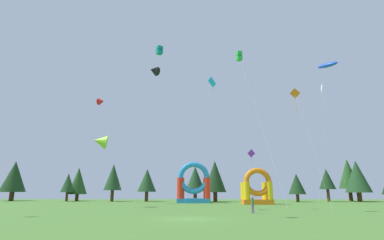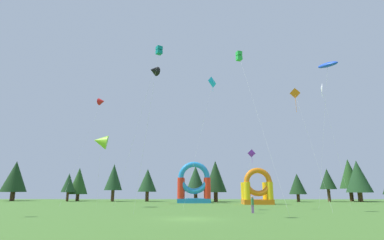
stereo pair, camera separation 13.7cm
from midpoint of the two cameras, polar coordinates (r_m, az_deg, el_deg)
The scene contains 25 objects.
ground_plane at distance 26.91m, azimuth -0.48°, elevation -18.27°, with size 120.00×120.00×0.00m, color #47752D.
kite_green_box at distance 40.41m, azimuth 8.83°, elevation 11.82°, with size 3.22×8.42×20.03m.
kite_red_delta at distance 62.12m, azimuth -16.90°, elevation 3.39°, with size 3.69×8.84×20.23m.
kite_teal_box at distance 31.48m, azimuth -6.35°, elevation 12.85°, with size 3.14×4.54×16.66m.
kite_orange_diamond at distance 40.54m, azimuth 18.89°, elevation 4.50°, with size 2.48×3.29×14.84m.
kite_white_diamond at distance 43.10m, azimuth 23.17°, elevation 5.28°, with size 3.13×1.84×15.88m.
kite_black_delta at distance 42.52m, azimuth -7.37°, elevation 9.29°, with size 6.73×5.83×19.30m.
kite_blue_parafoil at distance 46.75m, azimuth 24.22°, elevation 9.48°, with size 2.95×5.46×20.29m.
kite_lime_delta at distance 48.24m, azimuth -17.09°, elevation -3.89°, with size 2.71×2.84×10.94m.
kite_cyan_diamond at distance 43.49m, azimuth 3.90°, elevation 7.07°, with size 4.80×1.20×18.15m.
kite_purple_diamond at distance 49.79m, azimuth 11.15°, elevation -6.39°, with size 2.29×1.63×8.60m.
person_midfield at distance 34.28m, azimuth 11.30°, elevation -15.18°, with size 0.43×0.43×1.77m.
inflatable_orange_dome at distance 60.62m, azimuth 0.25°, elevation -12.60°, with size 6.45×4.60×7.90m.
inflatable_yellow_castle at distance 55.72m, azimuth 12.14°, elevation -12.99°, with size 5.14×4.23×6.28m.
tree_row_0 at distance 84.12m, azimuth -30.70°, elevation -9.21°, with size 5.73×5.73×9.25m.
tree_row_1 at distance 75.13m, azimuth -22.51°, elevation -10.96°, with size 3.07×3.07×6.20m.
tree_row_2 at distance 77.12m, azimuth -20.83°, elevation -10.75°, with size 4.30×4.30×7.64m.
tree_row_3 at distance 71.59m, azimuth -14.78°, elevation -10.46°, with size 3.99×3.99×8.25m.
tree_row_4 at distance 70.17m, azimuth -8.58°, elevation -11.27°, with size 4.22×4.22×7.17m.
tree_row_5 at distance 68.12m, azimuth 0.54°, elevation -11.05°, with size 4.28×4.28×7.74m.
tree_row_6 at distance 67.08m, azimuth 4.32°, elevation -10.63°, with size 4.83×4.83×8.78m.
tree_row_7 at distance 70.38m, azimuth 19.18°, elevation -11.38°, with size 3.68×3.68×5.99m.
tree_row_8 at distance 73.91m, azimuth 24.13°, elevation -10.22°, with size 3.51×3.51×7.06m.
tree_row_9 at distance 78.80m, azimuth 27.45°, elevation -9.06°, with size 4.54×4.54×9.50m.
tree_row_10 at distance 76.50m, azimuth 28.77°, elevation -9.38°, with size 5.42×5.42×8.87m.
Camera 1 is at (0.48, -26.81, 2.37)m, focal length 28.12 mm.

